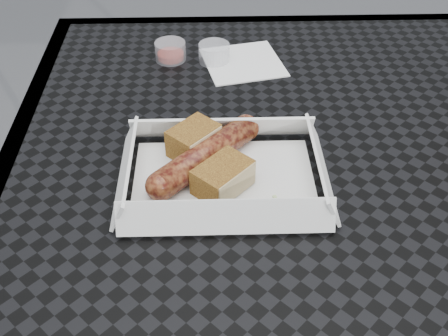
% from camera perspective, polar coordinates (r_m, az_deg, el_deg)
% --- Properties ---
extents(patio_table, '(0.80, 0.80, 0.74)m').
position_cam_1_polar(patio_table, '(0.80, 7.69, -2.26)').
color(patio_table, black).
rests_on(patio_table, ground).
extents(food_tray, '(0.22, 0.15, 0.00)m').
position_cam_1_polar(food_tray, '(0.69, -0.02, -1.25)').
color(food_tray, white).
rests_on(food_tray, patio_table).
extents(bratwurst, '(0.14, 0.15, 0.04)m').
position_cam_1_polar(bratwurst, '(0.69, -1.88, 1.32)').
color(bratwurst, brown).
rests_on(bratwurst, food_tray).
extents(bread_near, '(0.07, 0.07, 0.04)m').
position_cam_1_polar(bread_near, '(0.72, -3.10, 2.82)').
color(bread_near, olive).
rests_on(bread_near, food_tray).
extents(bread_far, '(0.08, 0.08, 0.03)m').
position_cam_1_polar(bread_far, '(0.66, -0.13, -0.94)').
color(bread_far, olive).
rests_on(bread_far, food_tray).
extents(veg_garnish, '(0.03, 0.03, 0.00)m').
position_cam_1_polar(veg_garnish, '(0.65, 5.88, -3.95)').
color(veg_garnish, '#EA590A').
rests_on(veg_garnish, food_tray).
extents(napkin, '(0.14, 0.14, 0.00)m').
position_cam_1_polar(napkin, '(0.93, 1.94, 10.68)').
color(napkin, white).
rests_on(napkin, patio_table).
extents(condiment_cup_sauce, '(0.05, 0.05, 0.03)m').
position_cam_1_polar(condiment_cup_sauce, '(0.93, -5.46, 11.74)').
color(condiment_cup_sauce, maroon).
rests_on(condiment_cup_sauce, patio_table).
extents(condiment_cup_empty, '(0.05, 0.05, 0.03)m').
position_cam_1_polar(condiment_cup_empty, '(0.92, -1.01, 11.61)').
color(condiment_cup_empty, silver).
rests_on(condiment_cup_empty, patio_table).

